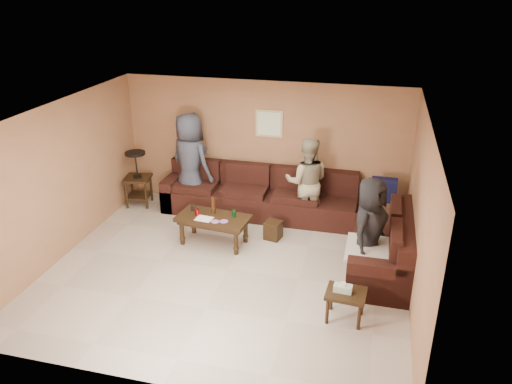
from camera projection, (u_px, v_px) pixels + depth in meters
The scene contains 10 objects.
room at pixel (225, 171), 7.21m from camera, with size 5.60×5.50×2.50m.
sectional_sofa at pixel (296, 215), 8.91m from camera, with size 4.65×2.90×0.97m.
coffee_table at pixel (213, 221), 8.48m from camera, with size 1.28×0.74×0.79m.
end_table_left at pixel (138, 177), 9.87m from camera, with size 0.57×0.57×1.12m.
side_table_right at pixel (345, 295), 6.59m from camera, with size 0.55×0.46×0.58m.
waste_bin at pixel (273, 230), 8.74m from camera, with size 0.27×0.27×0.32m, color black.
wall_art at pixel (269, 124), 9.37m from camera, with size 0.52×0.04×0.52m.
person_left at pixel (190, 162), 9.60m from camera, with size 0.94×0.61×1.92m, color #333848.
person_middle at pixel (307, 182), 9.02m from camera, with size 0.81×0.63×1.66m, color gray.
person_right at pixel (369, 230), 7.37m from camera, with size 0.79×0.52×1.62m, color black.
Camera 1 is at (2.06, -6.42, 4.27)m, focal length 35.00 mm.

